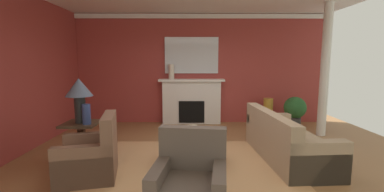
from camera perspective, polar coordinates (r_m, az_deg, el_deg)
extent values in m
plane|color=olive|center=(4.74, 1.88, -13.68)|extent=(8.59, 8.59, 0.00)
cube|color=#9E3833|center=(7.31, 1.03, 5.96)|extent=(7.21, 0.12, 3.03)
cube|color=#9E3833|center=(5.69, -34.49, 4.17)|extent=(0.12, 6.26, 3.03)
cube|color=white|center=(7.33, 1.07, 17.21)|extent=(7.21, 0.08, 0.12)
cube|color=tan|center=(4.55, 0.11, -14.53)|extent=(3.27, 2.36, 0.01)
cube|color=white|center=(7.19, -0.10, -1.43)|extent=(1.60, 0.25, 1.19)
cube|color=black|center=(7.21, -0.09, -3.36)|extent=(0.70, 0.26, 0.60)
cube|color=white|center=(7.09, -0.09, 3.51)|extent=(1.80, 0.35, 0.06)
cube|color=silver|center=(7.22, -0.10, 8.96)|extent=(1.48, 0.04, 0.99)
cube|color=tan|center=(4.98, 20.32, -10.36)|extent=(1.04, 2.15, 0.45)
cube|color=tan|center=(4.74, 16.69, -5.80)|extent=(0.34, 2.11, 0.40)
cube|color=tan|center=(4.16, 25.92, -13.02)|extent=(0.91, 0.26, 0.62)
cube|color=tan|center=(5.80, 16.47, -6.80)|extent=(0.91, 0.26, 0.62)
cube|color=brown|center=(4.24, -21.98, -13.69)|extent=(0.95, 0.95, 0.44)
cube|color=brown|center=(4.06, -17.82, -7.44)|extent=(0.32, 0.82, 0.51)
cube|color=brown|center=(4.52, -21.32, -11.25)|extent=(0.81, 0.30, 0.60)
cube|color=brown|center=(3.91, -22.87, -14.32)|extent=(0.81, 0.30, 0.60)
cube|color=brown|center=(3.16, 0.17, -11.33)|extent=(0.81, 0.26, 0.51)
cube|color=brown|center=(3.09, -7.09, -19.88)|extent=(0.24, 0.81, 0.60)
cylinder|color=#3D2D1E|center=(4.41, 0.11, -9.42)|extent=(1.00, 1.00, 0.04)
cylinder|color=#3D2D1E|center=(4.48, 0.11, -12.18)|extent=(0.12, 0.12, 0.41)
cylinder|color=#3D2D1E|center=(4.55, 0.11, -14.43)|extent=(0.56, 0.56, 0.03)
cube|color=#3D2D1E|center=(4.77, -23.30, -5.64)|extent=(0.56, 0.56, 0.04)
cube|color=#3D2D1E|center=(4.86, -23.08, -9.66)|extent=(0.10, 0.10, 0.66)
cube|color=#3D2D1E|center=(4.96, -22.89, -13.09)|extent=(0.45, 0.45, 0.04)
cylinder|color=black|center=(4.73, -23.45, -2.74)|extent=(0.18, 0.18, 0.45)
cone|color=#4C566B|center=(4.68, -23.70, 1.79)|extent=(0.44, 0.44, 0.30)
cylinder|color=navy|center=(4.57, -22.27, -3.75)|extent=(0.13, 0.13, 0.33)
cylinder|color=beige|center=(7.07, -4.58, 5.34)|extent=(0.16, 0.16, 0.40)
cylinder|color=#B7892D|center=(7.24, 16.42, -3.45)|extent=(0.25, 0.25, 0.75)
cube|color=tan|center=(4.49, -1.26, -8.51)|extent=(0.26, 0.22, 0.05)
cube|color=navy|center=(4.43, -0.60, -8.00)|extent=(0.23, 0.20, 0.06)
cube|color=tan|center=(4.53, -0.12, -6.96)|extent=(0.29, 0.26, 0.05)
cylinder|color=#333333|center=(7.21, 21.62, -5.53)|extent=(0.32, 0.32, 0.30)
sphere|color=#28602D|center=(7.13, 21.78, -2.39)|extent=(0.56, 0.56, 0.56)
cylinder|color=white|center=(6.65, 27.27, 4.96)|extent=(0.20, 0.20, 3.03)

